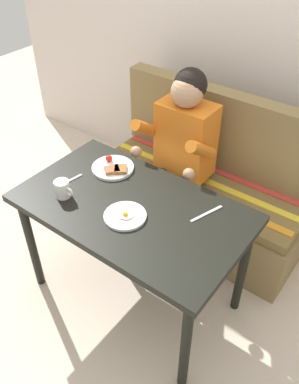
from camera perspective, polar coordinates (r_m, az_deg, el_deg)
The scene contains 10 objects.
ground_plane at distance 2.60m, azimuth -2.05°, elevation -14.11°, with size 8.00×8.00×0.00m, color beige.
back_wall at distance 2.77m, azimuth 15.14°, elevation 21.50°, with size 4.40×0.10×2.60m, color beige.
table at distance 2.12m, azimuth -2.44°, elevation -3.57°, with size 1.20×0.70×0.73m.
couch at distance 2.81m, azimuth 7.55°, elevation 0.16°, with size 1.44×0.56×1.00m.
person at distance 2.49m, azimuth 4.26°, elevation 6.38°, with size 0.45×0.61×1.21m.
plate_breakfast at distance 2.31m, azimuth -5.14°, elevation 3.44°, with size 0.24×0.24×0.05m.
plate_eggs at distance 1.99m, azimuth -3.48°, elevation -3.36°, with size 0.21×0.21×0.04m.
coffee_mug at distance 2.13m, azimuth -12.19°, elevation 0.47°, with size 0.12×0.08×0.09m.
fork at distance 2.26m, azimuth -11.30°, elevation 1.56°, with size 0.01×0.17×0.01m, color silver.
knife at distance 2.03m, azimuth 8.05°, elevation -3.06°, with size 0.01×0.20×0.01m, color silver.
Camera 1 is at (1.01, -1.19, 2.08)m, focal length 37.73 mm.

